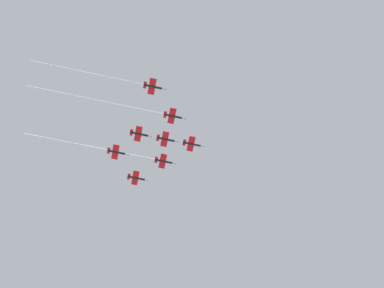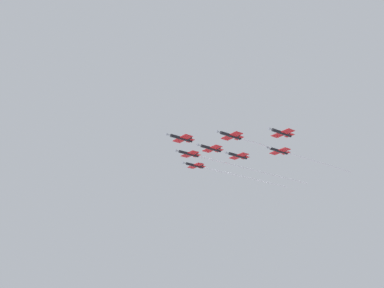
{
  "view_description": "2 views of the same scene",
  "coord_description": "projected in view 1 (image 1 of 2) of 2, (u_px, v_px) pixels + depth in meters",
  "views": [
    {
      "loc": [
        -70.46,
        11.43,
        3.97
      ],
      "look_at": [
        1.75,
        -6.18,
        212.55
      ],
      "focal_mm": 37.57,
      "sensor_mm": 36.0,
      "label": 1
    },
    {
      "loc": [
        117.87,
        -93.3,
        154.23
      ],
      "look_at": [
        10.31,
        -7.77,
        207.21
      ],
      "focal_mm": 38.15,
      "sensor_mm": 36.0,
      "label": 2
    }
  ],
  "objects": [
    {
      "name": "jet_starboard_outer",
      "position": [
        137.0,
        178.0,
        228.38
      ],
      "size": [
        8.87,
        12.28,
        2.58
      ],
      "rotation": [
        0.0,
        0.0,
        3.11
      ],
      "color": "black"
    },
    {
      "name": "jet_starboard_trail",
      "position": [
        117.0,
        152.0,
        222.76
      ],
      "size": [
        8.87,
        12.28,
        2.58
      ],
      "rotation": [
        0.0,
        0.0,
        3.11
      ],
      "color": "black"
    },
    {
      "name": "jet_lead",
      "position": [
        192.0,
        144.0,
        221.46
      ],
      "size": [
        8.87,
        12.28,
        2.58
      ],
      "rotation": [
        0.0,
        0.0,
        3.11
      ],
      "color": "black"
    },
    {
      "name": "jet_port_inner",
      "position": [
        115.0,
        152.0,
        222.95
      ],
      "size": [
        8.87,
        84.9,
        2.58
      ],
      "rotation": [
        0.0,
        0.0,
        3.11
      ],
      "color": "black"
    },
    {
      "name": "jet_port_outer",
      "position": [
        166.0,
        139.0,
        219.6
      ],
      "size": [
        8.87,
        12.28,
        2.58
      ],
      "rotation": [
        0.0,
        0.0,
        3.11
      ],
      "color": "black"
    },
    {
      "name": "jet_center_rear",
      "position": [
        112.0,
        78.0,
        210.41
      ],
      "size": [
        8.87,
        72.09,
        2.58
      ],
      "rotation": [
        0.0,
        0.0,
        3.11
      ],
      "color": "black"
    },
    {
      "name": "jet_port_trail",
      "position": [
        140.0,
        134.0,
        218.53
      ],
      "size": [
        8.87,
        12.28,
        2.58
      ],
      "rotation": [
        0.0,
        0.0,
        3.11
      ],
      "color": "black"
    },
    {
      "name": "jet_starboard_inner",
      "position": [
        121.0,
        105.0,
        214.48
      ],
      "size": [
        8.87,
        85.98,
        2.58
      ],
      "rotation": [
        0.0,
        0.0,
        3.11
      ],
      "color": "black"
    }
  ]
}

